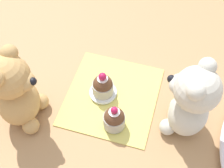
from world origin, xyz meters
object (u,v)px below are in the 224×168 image
(saucer_plate, at_px, (103,92))
(cupcake_near_tan_bear, at_px, (103,85))
(teddy_bear_tan, at_px, (16,92))
(cupcake_near_cream_bear, at_px, (114,118))
(teddy_bear_cream, at_px, (191,102))

(saucer_plate, height_order, cupcake_near_tan_bear, cupcake_near_tan_bear)
(teddy_bear_tan, height_order, cupcake_near_tan_bear, teddy_bear_tan)
(cupcake_near_cream_bear, height_order, cupcake_near_tan_bear, cupcake_near_tan_bear)
(teddy_bear_cream, bearing_deg, saucer_plate, -87.27)
(teddy_bear_cream, relative_size, saucer_plate, 3.00)
(cupcake_near_tan_bear, bearing_deg, cupcake_near_cream_bear, 33.09)
(cupcake_near_cream_bear, xyz_separation_m, saucer_plate, (-0.08, -0.05, -0.03))
(teddy_bear_cream, distance_m, saucer_plate, 0.24)
(teddy_bear_cream, relative_size, cupcake_near_tan_bear, 2.79)
(teddy_bear_cream, bearing_deg, cupcake_near_tan_bear, -87.27)
(teddy_bear_tan, distance_m, saucer_plate, 0.22)
(saucer_plate, relative_size, cupcake_near_tan_bear, 0.93)
(saucer_plate, bearing_deg, cupcake_near_tan_bear, -90.00)
(teddy_bear_tan, relative_size, saucer_plate, 3.03)
(teddy_bear_tan, bearing_deg, cupcake_near_cream_bear, -85.41)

